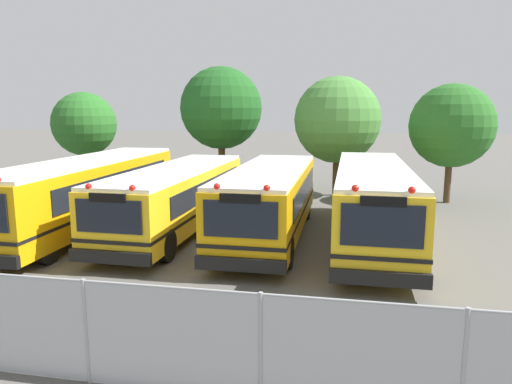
% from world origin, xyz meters
% --- Properties ---
extents(ground_plane, '(160.00, 160.00, 0.00)m').
position_xyz_m(ground_plane, '(0.00, 0.00, 0.00)').
color(ground_plane, '#595651').
extents(school_bus_0, '(2.59, 11.55, 2.79)m').
position_xyz_m(school_bus_0, '(-5.32, -0.17, 1.47)').
color(school_bus_0, '#EAA80C').
rests_on(school_bus_0, ground_plane).
extents(school_bus_1, '(2.58, 10.37, 2.53)m').
position_xyz_m(school_bus_1, '(-1.81, 0.14, 1.34)').
color(school_bus_1, yellow).
rests_on(school_bus_1, ground_plane).
extents(school_bus_2, '(2.50, 9.72, 2.63)m').
position_xyz_m(school_bus_2, '(1.75, -0.09, 1.39)').
color(school_bus_2, '#EAA80C').
rests_on(school_bus_2, ground_plane).
extents(school_bus_3, '(2.48, 10.74, 2.76)m').
position_xyz_m(school_bus_3, '(5.31, 0.05, 1.45)').
color(school_bus_3, yellow).
rests_on(school_bus_3, ground_plane).
extents(tree_0, '(3.47, 3.47, 5.48)m').
position_xyz_m(tree_0, '(-9.90, 7.48, 3.80)').
color(tree_0, '#4C3823').
rests_on(tree_0, ground_plane).
extents(tree_1, '(4.53, 4.53, 6.88)m').
position_xyz_m(tree_1, '(-2.51, 9.23, 4.59)').
color(tree_1, '#4C3823').
rests_on(tree_1, ground_plane).
extents(tree_2, '(4.50, 4.50, 6.24)m').
position_xyz_m(tree_2, '(3.91, 8.81, 3.94)').
color(tree_2, '#4C3823').
rests_on(tree_2, ground_plane).
extents(tree_3, '(4.01, 4.01, 5.77)m').
position_xyz_m(tree_3, '(9.28, 7.84, 3.81)').
color(tree_3, '#4C3823').
rests_on(tree_3, ground_plane).
extents(chainlink_fence, '(17.61, 0.07, 1.83)m').
position_xyz_m(chainlink_fence, '(0.29, -9.82, 0.95)').
color(chainlink_fence, '#9EA0A3').
rests_on(chainlink_fence, ground_plane).
extents(traffic_cone, '(0.43, 0.43, 0.57)m').
position_xyz_m(traffic_cone, '(-2.00, -8.64, 0.29)').
color(traffic_cone, '#EA5914').
rests_on(traffic_cone, ground_plane).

